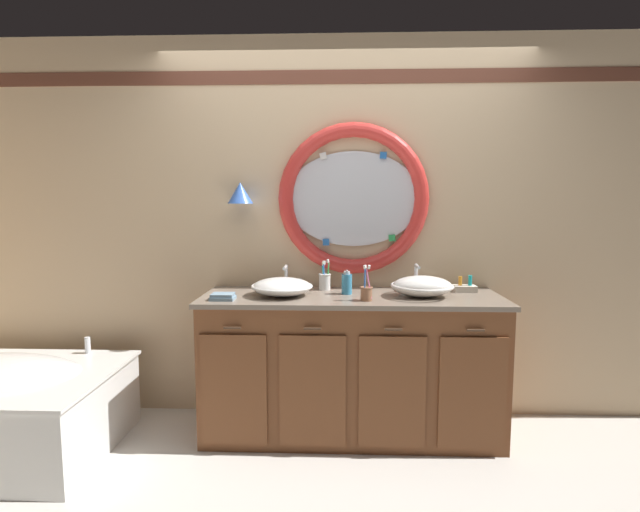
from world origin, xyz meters
name	(u,v)px	position (x,y,z in m)	size (l,w,h in m)	color
ground_plane	(344,450)	(0.00, 0.00, 0.00)	(14.00, 14.00, 0.00)	silver
back_wall_assembly	(345,227)	(0.00, 0.58, 1.32)	(6.40, 0.26, 2.60)	#D6B78E
vanity_counter	(351,364)	(0.04, 0.25, 0.45)	(1.89, 0.64, 0.91)	brown
sink_basin_left	(282,287)	(-0.40, 0.22, 0.96)	(0.39, 0.39, 0.11)	white
sink_basin_right	(422,286)	(0.48, 0.22, 0.97)	(0.39, 0.39, 0.13)	white
faucet_set_left	(286,279)	(-0.40, 0.47, 0.97)	(0.21, 0.15, 0.17)	silver
faucet_set_right	(416,279)	(0.48, 0.47, 0.97)	(0.24, 0.14, 0.18)	silver
toothbrush_holder_left	(325,281)	(-0.13, 0.44, 0.97)	(0.08, 0.08, 0.21)	white
toothbrush_holder_right	(366,292)	(0.13, 0.09, 0.96)	(0.08, 0.08, 0.22)	#996647
soap_dispenser	(347,283)	(0.01, 0.29, 0.97)	(0.07, 0.07, 0.16)	#388EBC
folded_hand_towel	(223,297)	(-0.74, 0.08, 0.92)	(0.14, 0.12, 0.04)	#7593A8
toiletry_basket	(465,288)	(0.79, 0.40, 0.93)	(0.14, 0.09, 0.11)	beige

